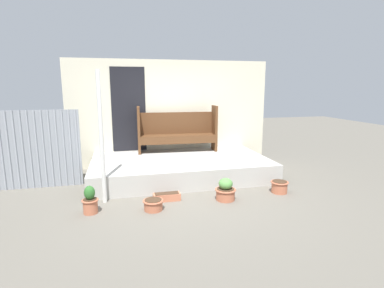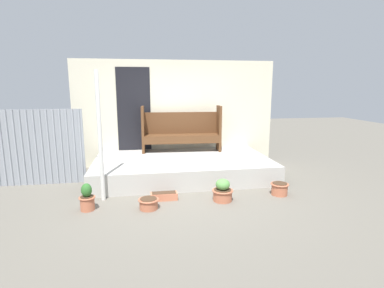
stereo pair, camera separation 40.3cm
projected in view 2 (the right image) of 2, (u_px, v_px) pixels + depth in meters
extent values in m
plane|color=#666056|center=(181.00, 193.00, 5.61)|extent=(24.00, 24.00, 0.00)
cube|color=#B2AFA8|center=(182.00, 167.00, 6.64)|extent=(3.79, 2.14, 0.41)
cube|color=beige|center=(176.00, 113.00, 7.49)|extent=(4.99, 0.06, 2.60)
cube|color=black|center=(134.00, 109.00, 7.26)|extent=(0.80, 0.02, 2.00)
cube|color=gray|center=(3.00, 149.00, 5.88)|extent=(3.07, 0.02, 1.53)
cylinder|color=#979CA5|center=(2.00, 149.00, 5.86)|extent=(0.04, 0.04, 1.53)
cylinder|color=#979CA5|center=(9.00, 149.00, 5.88)|extent=(0.04, 0.04, 1.53)
cylinder|color=#979CA5|center=(16.00, 148.00, 5.90)|extent=(0.04, 0.04, 1.53)
cylinder|color=#979CA5|center=(22.00, 148.00, 5.92)|extent=(0.04, 0.04, 1.53)
cylinder|color=#979CA5|center=(29.00, 148.00, 5.94)|extent=(0.04, 0.04, 1.53)
cylinder|color=#979CA5|center=(36.00, 148.00, 5.96)|extent=(0.04, 0.04, 1.53)
cylinder|color=#979CA5|center=(42.00, 148.00, 5.98)|extent=(0.04, 0.04, 1.53)
cylinder|color=#979CA5|center=(49.00, 147.00, 6.00)|extent=(0.04, 0.04, 1.53)
cylinder|color=#979CA5|center=(55.00, 147.00, 6.02)|extent=(0.04, 0.04, 1.53)
cylinder|color=#979CA5|center=(62.00, 147.00, 6.04)|extent=(0.04, 0.04, 1.53)
cylinder|color=#979CA5|center=(68.00, 147.00, 6.06)|extent=(0.04, 0.04, 1.53)
cylinder|color=#979CA5|center=(75.00, 147.00, 6.08)|extent=(0.04, 0.04, 1.53)
cylinder|color=#979CA5|center=(81.00, 146.00, 6.10)|extent=(0.04, 0.04, 1.53)
cylinder|color=silver|center=(100.00, 137.00, 5.07)|extent=(0.07, 0.07, 2.24)
cube|color=#54331C|center=(143.00, 130.00, 7.09)|extent=(0.08, 0.40, 1.10)
cube|color=#54331C|center=(219.00, 128.00, 7.29)|extent=(0.08, 0.40, 1.10)
cube|color=#54331C|center=(182.00, 135.00, 7.22)|extent=(1.79, 0.50, 0.04)
cube|color=#54331C|center=(182.00, 141.00, 7.06)|extent=(1.77, 0.13, 0.15)
cube|color=#54331C|center=(181.00, 123.00, 7.34)|extent=(1.77, 0.14, 0.53)
cylinder|color=#B76647|center=(87.00, 203.00, 4.83)|extent=(0.22, 0.22, 0.23)
torus|color=#B76647|center=(87.00, 197.00, 4.81)|extent=(0.26, 0.26, 0.02)
cylinder|color=#422D1E|center=(87.00, 197.00, 4.80)|extent=(0.21, 0.21, 0.01)
ellipsoid|color=#2D6628|center=(86.00, 190.00, 4.78)|extent=(0.17, 0.17, 0.22)
cylinder|color=#B76647|center=(149.00, 204.00, 4.88)|extent=(0.30, 0.30, 0.17)
torus|color=#B76647|center=(149.00, 200.00, 4.87)|extent=(0.34, 0.34, 0.02)
cylinder|color=#422D1E|center=(148.00, 199.00, 4.86)|extent=(0.27, 0.27, 0.01)
cylinder|color=#B76647|center=(223.00, 195.00, 5.23)|extent=(0.33, 0.33, 0.20)
torus|color=#B76647|center=(223.00, 190.00, 5.21)|extent=(0.37, 0.37, 0.02)
cylinder|color=#422D1E|center=(223.00, 190.00, 5.21)|extent=(0.30, 0.30, 0.01)
ellipsoid|color=#599347|center=(223.00, 184.00, 5.19)|extent=(0.25, 0.25, 0.20)
cylinder|color=#B76647|center=(279.00, 189.00, 5.51)|extent=(0.29, 0.29, 0.22)
torus|color=#B76647|center=(280.00, 184.00, 5.49)|extent=(0.33, 0.33, 0.02)
cylinder|color=#422D1E|center=(280.00, 183.00, 5.49)|extent=(0.27, 0.27, 0.01)
cube|color=#C67251|center=(164.00, 196.00, 5.28)|extent=(0.47, 0.18, 0.13)
cube|color=#422D1E|center=(164.00, 193.00, 5.26)|extent=(0.42, 0.15, 0.01)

